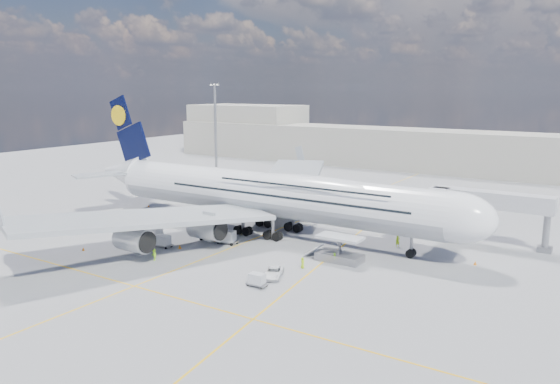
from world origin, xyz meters
The scene contains 31 objects.
ground centered at (0.00, 0.00, 0.00)m, with size 300.00×300.00×0.00m, color gray.
taxi_line_main centered at (0.00, 0.00, 0.01)m, with size 0.25×220.00×0.01m, color #EFB00C.
taxi_line_cross centered at (0.00, -20.00, 0.01)m, with size 120.00×0.25×0.01m, color #EFB00C.
taxi_line_diag centered at (14.00, 10.00, 0.01)m, with size 0.25×100.00×0.01m, color #EFB00C.
airliner centered at (0.26, 10.00, 6.87)m, with size 77.26×79.15×23.71m.
jet_bridge centered at (29.81, 20.94, 6.85)m, with size 18.80×12.10×8.50m.
cargo_loader centered at (16.82, 2.89, 1.25)m, with size 8.53×3.20×3.67m.
light_mast centered at (-40.00, 45.00, 13.21)m, with size 3.00×0.70×25.50m.
terminal centered at (0.00, 95.00, 6.00)m, with size 180.00×16.00×12.00m, color #B2AD9E.
hangar centered at (-70.00, 100.00, 9.00)m, with size 40.00×22.00×18.00m, color #B2AD9E.
dolly_row_a centered at (-21.64, 1.83, 0.39)m, with size 3.88×2.98×0.50m.
dolly_row_b centered at (-14.20, -2.50, 1.11)m, with size 3.41×2.05×2.06m.
dolly_row_c centered at (-9.16, -5.72, 0.99)m, with size 3.04×1.83×1.84m.
dolly_back centered at (-27.97, -4.52, 0.30)m, with size 2.99×2.28×0.39m.
dolly_nose_far centered at (12.87, -11.71, 0.88)m, with size 2.66×1.51×1.64m.
dolly_nose_near centered at (-1.87, 1.09, 1.13)m, with size 3.63×2.45×2.11m.
baggage_tug centered at (-5.66, 0.91, 0.78)m, with size 3.03×1.89×1.76m.
catering_truck_inner centered at (-15.72, 24.48, 2.02)m, with size 7.79×5.33×4.29m.
catering_truck_outer centered at (-17.29, 41.10, 1.90)m, with size 7.35×4.46×4.09m.
service_van centered at (12.81, -7.90, 0.65)m, with size 2.16×4.69×1.30m, color white.
crew_nose centered at (21.41, 14.08, 0.96)m, with size 0.70×0.46×1.92m, color #B2E618.
crew_loader centered at (16.89, 1.48, 0.76)m, with size 0.74×0.57×1.52m, color #99E618.
crew_wing centered at (-17.52, 3.15, 0.78)m, with size 0.92×0.38×1.56m, color #D2F71A.
crew_van centered at (14.16, -2.70, 0.78)m, with size 0.76×0.49×1.56m, color #AEE017.
crew_tug centered at (-5.44, -11.26, 0.87)m, with size 1.12×0.64×1.74m, color #A0FD1A.
cone_nose centered at (33.73, 11.56, 0.29)m, with size 0.47×0.47×0.60m.
cone_wing_left_inner centered at (-11.61, 30.73, 0.30)m, with size 0.49×0.49×0.62m.
cone_wing_left_outer centered at (-11.07, 28.29, 0.28)m, with size 0.45×0.45×0.58m.
cone_wing_right_inner centered at (-6.40, -4.94, 0.31)m, with size 0.50×0.50×0.63m.
cone_wing_right_outer centered at (-17.99, -13.66, 0.27)m, with size 0.44×0.44×0.57m.
cone_tail centered at (-32.44, 13.59, 0.24)m, with size 0.39×0.39×0.50m.
Camera 1 is at (50.22, -64.40, 24.37)m, focal length 35.00 mm.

